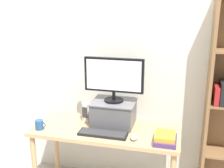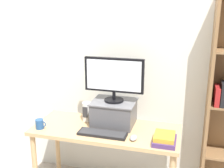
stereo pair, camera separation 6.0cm
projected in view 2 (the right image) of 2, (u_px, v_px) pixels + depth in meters
The scene contains 9 objects.
back_wall at pixel (118, 65), 2.98m from camera, with size 7.00×0.08×2.60m.
desk at pixel (106, 137), 2.74m from camera, with size 1.42×0.59×0.76m.
riser_box at pixel (114, 112), 2.78m from camera, with size 0.43×0.35×0.24m.
computer_monitor at pixel (114, 77), 2.68m from camera, with size 0.58×0.19×0.43m.
keyboard at pixel (102, 134), 2.57m from camera, with size 0.45×0.14×0.02m.
computer_mouse at pixel (133, 138), 2.48m from camera, with size 0.06×0.10×0.04m.
book_stack at pixel (164, 139), 2.42m from camera, with size 0.19×0.24×0.08m.
coffee_mug at pixel (40, 124), 2.70m from camera, with size 0.11×0.08×0.09m.
desk_speaker at pixel (87, 112), 2.87m from camera, with size 0.09×0.09×0.20m.
Camera 2 is at (0.73, -2.38, 1.93)m, focal length 45.00 mm.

